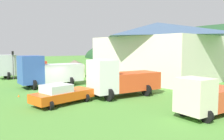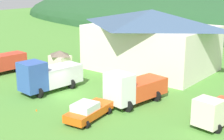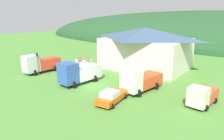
{
  "view_description": "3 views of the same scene",
  "coord_description": "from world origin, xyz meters",
  "px_view_note": "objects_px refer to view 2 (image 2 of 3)",
  "views": [
    {
      "loc": [
        22.61,
        -12.12,
        4.52
      ],
      "look_at": [
        2.49,
        5.08,
        2.04
      ],
      "focal_mm": 37.41,
      "sensor_mm": 36.0,
      "label": 1
    },
    {
      "loc": [
        24.41,
        -23.18,
        11.93
      ],
      "look_at": [
        1.07,
        6.22,
        1.74
      ],
      "focal_mm": 52.91,
      "sensor_mm": 36.0,
      "label": 2
    },
    {
      "loc": [
        20.39,
        -22.73,
        10.67
      ],
      "look_at": [
        0.73,
        3.87,
        1.92
      ],
      "focal_mm": 33.62,
      "sensor_mm": 36.0,
      "label": 3
    }
  ],
  "objects_px": {
    "depot_building": "(151,39)",
    "traffic_cone_near_pickup": "(36,111)",
    "light_truck_cream": "(215,111)",
    "service_pickup_orange": "(88,111)",
    "heavy_rig_white": "(133,88)",
    "play_shed_cream": "(60,60)",
    "box_truck_blue": "(48,76)"
  },
  "relations": [
    {
      "from": "play_shed_cream",
      "to": "service_pickup_orange",
      "type": "xyz_separation_m",
      "value": [
        14.5,
        -10.11,
        -0.57
      ]
    },
    {
      "from": "depot_building",
      "to": "light_truck_cream",
      "type": "bearing_deg",
      "value": -41.35
    },
    {
      "from": "depot_building",
      "to": "light_truck_cream",
      "type": "xyz_separation_m",
      "value": [
        14.23,
        -12.52,
        -2.94
      ]
    },
    {
      "from": "box_truck_blue",
      "to": "traffic_cone_near_pickup",
      "type": "distance_m",
      "value": 6.09
    },
    {
      "from": "depot_building",
      "to": "service_pickup_orange",
      "type": "xyz_separation_m",
      "value": [
        4.98,
        -18.25,
        -3.41
      ]
    },
    {
      "from": "box_truck_blue",
      "to": "traffic_cone_near_pickup",
      "type": "xyz_separation_m",
      "value": [
        3.55,
        -4.6,
        -1.83
      ]
    },
    {
      "from": "depot_building",
      "to": "box_truck_blue",
      "type": "relative_size",
      "value": 2.32
    },
    {
      "from": "service_pickup_orange",
      "to": "traffic_cone_near_pickup",
      "type": "bearing_deg",
      "value": -79.65
    },
    {
      "from": "heavy_rig_white",
      "to": "box_truck_blue",
      "type": "bearing_deg",
      "value": -65.42
    },
    {
      "from": "light_truck_cream",
      "to": "traffic_cone_near_pickup",
      "type": "bearing_deg",
      "value": -55.8
    },
    {
      "from": "light_truck_cream",
      "to": "service_pickup_orange",
      "type": "distance_m",
      "value": 10.89
    },
    {
      "from": "box_truck_blue",
      "to": "light_truck_cream",
      "type": "distance_m",
      "value": 18.18
    },
    {
      "from": "service_pickup_orange",
      "to": "traffic_cone_near_pickup",
      "type": "relative_size",
      "value": 11.67
    },
    {
      "from": "depot_building",
      "to": "service_pickup_orange",
      "type": "distance_m",
      "value": 19.22
    },
    {
      "from": "traffic_cone_near_pickup",
      "to": "service_pickup_orange",
      "type": "bearing_deg",
      "value": 17.9
    },
    {
      "from": "play_shed_cream",
      "to": "service_pickup_orange",
      "type": "relative_size",
      "value": 0.53
    },
    {
      "from": "box_truck_blue",
      "to": "light_truck_cream",
      "type": "relative_size",
      "value": 1.42
    },
    {
      "from": "light_truck_cream",
      "to": "heavy_rig_white",
      "type": "bearing_deg",
      "value": -82.31
    },
    {
      "from": "depot_building",
      "to": "traffic_cone_near_pickup",
      "type": "xyz_separation_m",
      "value": [
        -0.18,
        -19.91,
        -4.24
      ]
    },
    {
      "from": "service_pickup_orange",
      "to": "box_truck_blue",
      "type": "bearing_deg",
      "value": -116.14
    },
    {
      "from": "heavy_rig_white",
      "to": "light_truck_cream",
      "type": "relative_size",
      "value": 1.36
    },
    {
      "from": "service_pickup_orange",
      "to": "light_truck_cream",
      "type": "bearing_deg",
      "value": 114.21
    },
    {
      "from": "depot_building",
      "to": "box_truck_blue",
      "type": "height_order",
      "value": "depot_building"
    },
    {
      "from": "heavy_rig_white",
      "to": "traffic_cone_near_pickup",
      "type": "height_order",
      "value": "heavy_rig_white"
    },
    {
      "from": "light_truck_cream",
      "to": "traffic_cone_near_pickup",
      "type": "height_order",
      "value": "light_truck_cream"
    },
    {
      "from": "play_shed_cream",
      "to": "box_truck_blue",
      "type": "relative_size",
      "value": 0.38
    },
    {
      "from": "depot_building",
      "to": "traffic_cone_near_pickup",
      "type": "height_order",
      "value": "depot_building"
    },
    {
      "from": "play_shed_cream",
      "to": "light_truck_cream",
      "type": "relative_size",
      "value": 0.55
    },
    {
      "from": "heavy_rig_white",
      "to": "light_truck_cream",
      "type": "distance_m",
      "value": 8.41
    },
    {
      "from": "depot_building",
      "to": "light_truck_cream",
      "type": "relative_size",
      "value": 3.29
    },
    {
      "from": "service_pickup_orange",
      "to": "heavy_rig_white",
      "type": "bearing_deg",
      "value": 163.91
    },
    {
      "from": "light_truck_cream",
      "to": "service_pickup_orange",
      "type": "relative_size",
      "value": 0.97
    }
  ]
}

